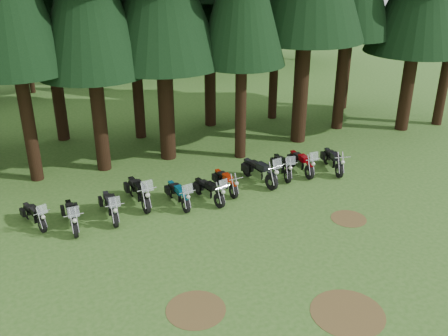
# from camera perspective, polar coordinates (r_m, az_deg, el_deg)

# --- Properties ---
(ground) EXTENTS (120.00, 120.00, 0.00)m
(ground) POSITION_cam_1_polar(r_m,az_deg,el_deg) (17.86, 3.43, -9.53)
(ground) COLOR #2D561B
(ground) RESTS_ON ground
(decid_3) EXTENTS (6.12, 5.95, 7.65)m
(decid_3) POSITION_cam_1_polar(r_m,az_deg,el_deg) (38.64, -21.53, 14.48)
(decid_3) COLOR black
(decid_3) RESTS_ON ground
(decid_4) EXTENTS (5.93, 5.76, 7.41)m
(decid_4) POSITION_cam_1_polar(r_m,az_deg,el_deg) (40.71, -12.54, 15.74)
(decid_4) COLOR black
(decid_4) RESTS_ON ground
(decid_6) EXTENTS (7.06, 6.86, 8.82)m
(decid_6) POSITION_cam_1_polar(r_m,az_deg,el_deg) (45.95, 4.29, 18.15)
(decid_6) COLOR black
(decid_6) RESTS_ON ground
(dirt_patch_0) EXTENTS (1.80, 1.80, 0.01)m
(dirt_patch_0) POSITION_cam_1_polar(r_m,az_deg,el_deg) (15.38, -3.24, -15.86)
(dirt_patch_0) COLOR #4C3D1E
(dirt_patch_0) RESTS_ON ground
(dirt_patch_1) EXTENTS (1.40, 1.40, 0.01)m
(dirt_patch_1) POSITION_cam_1_polar(r_m,az_deg,el_deg) (20.42, 14.05, -5.63)
(dirt_patch_1) COLOR #4C3D1E
(dirt_patch_1) RESTS_ON ground
(dirt_patch_2) EXTENTS (2.20, 2.20, 0.01)m
(dirt_patch_2) POSITION_cam_1_polar(r_m,az_deg,el_deg) (15.68, 13.93, -15.78)
(dirt_patch_2) COLOR #4C3D1E
(dirt_patch_2) RESTS_ON ground
(motorcycle_0) EXTENTS (0.82, 1.96, 1.25)m
(motorcycle_0) POSITION_cam_1_polar(r_m,az_deg,el_deg) (20.50, -20.85, -5.13)
(motorcycle_0) COLOR black
(motorcycle_0) RESTS_ON ground
(motorcycle_1) EXTENTS (0.42, 2.21, 1.40)m
(motorcycle_1) POSITION_cam_1_polar(r_m,az_deg,el_deg) (19.87, -17.00, -5.34)
(motorcycle_1) COLOR black
(motorcycle_1) RESTS_ON ground
(motorcycle_2) EXTENTS (0.42, 2.24, 1.41)m
(motorcycle_2) POSITION_cam_1_polar(r_m,az_deg,el_deg) (20.16, -12.85, -4.39)
(motorcycle_2) COLOR black
(motorcycle_2) RESTS_ON ground
(motorcycle_3) EXTENTS (0.50, 2.50, 1.57)m
(motorcycle_3) POSITION_cam_1_polar(r_m,az_deg,el_deg) (20.94, -9.72, -2.81)
(motorcycle_3) COLOR black
(motorcycle_3) RESTS_ON ground
(motorcycle_4) EXTENTS (0.44, 2.17, 1.37)m
(motorcycle_4) POSITION_cam_1_polar(r_m,az_deg,el_deg) (20.72, -5.22, -3.07)
(motorcycle_4) COLOR black
(motorcycle_4) RESTS_ON ground
(motorcycle_5) EXTENTS (0.71, 2.18, 1.37)m
(motorcycle_5) POSITION_cam_1_polar(r_m,az_deg,el_deg) (20.95, -1.73, -2.64)
(motorcycle_5) COLOR black
(motorcycle_5) RESTS_ON ground
(motorcycle_6) EXTENTS (0.32, 2.09, 0.85)m
(motorcycle_6) POSITION_cam_1_polar(r_m,az_deg,el_deg) (21.77, 0.18, -1.62)
(motorcycle_6) COLOR black
(motorcycle_6) RESTS_ON ground
(motorcycle_7) EXTENTS (0.74, 2.52, 1.58)m
(motorcycle_7) POSITION_cam_1_polar(r_m,az_deg,el_deg) (22.56, 4.09, -0.46)
(motorcycle_7) COLOR black
(motorcycle_7) RESTS_ON ground
(motorcycle_8) EXTENTS (0.69, 2.22, 1.39)m
(motorcycle_8) POSITION_cam_1_polar(r_m,az_deg,el_deg) (23.38, 6.67, 0.16)
(motorcycle_8) COLOR black
(motorcycle_8) RESTS_ON ground
(motorcycle_9) EXTENTS (0.50, 2.30, 1.44)m
(motorcycle_9) POSITION_cam_1_polar(r_m,az_deg,el_deg) (23.84, 8.84, 0.57)
(motorcycle_9) COLOR black
(motorcycle_9) RESTS_ON ground
(motorcycle_10) EXTENTS (0.73, 2.27, 0.94)m
(motorcycle_10) POSITION_cam_1_polar(r_m,az_deg,el_deg) (24.35, 12.35, 0.79)
(motorcycle_10) COLOR black
(motorcycle_10) RESTS_ON ground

